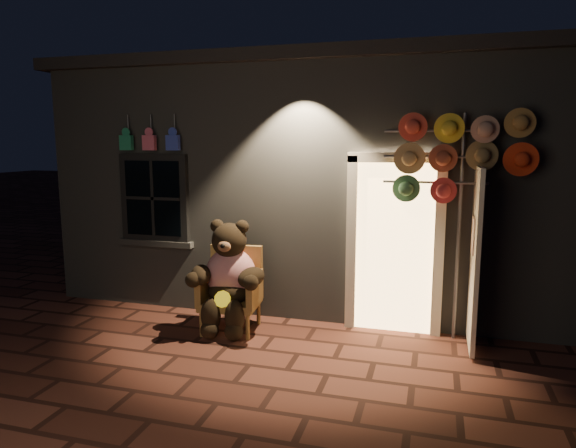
% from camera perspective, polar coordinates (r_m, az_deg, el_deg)
% --- Properties ---
extents(ground, '(60.00, 60.00, 0.00)m').
position_cam_1_polar(ground, '(5.59, -4.37, -15.35)').
color(ground, brown).
rests_on(ground, ground).
extents(shop_building, '(7.30, 5.95, 3.51)m').
position_cam_1_polar(shop_building, '(8.95, 4.50, 5.40)').
color(shop_building, slate).
rests_on(shop_building, ground).
extents(wicker_armchair, '(0.76, 0.69, 1.02)m').
position_cam_1_polar(wicker_armchair, '(6.46, -6.20, -7.15)').
color(wicker_armchair, olive).
rests_on(wicker_armchair, ground).
extents(teddy_bear, '(0.99, 0.81, 1.37)m').
position_cam_1_polar(teddy_bear, '(6.29, -6.61, -5.85)').
color(teddy_bear, '#AD1221').
rests_on(teddy_bear, ground).
extents(hat_rack, '(1.63, 0.22, 2.65)m').
position_cam_1_polar(hat_rack, '(6.04, 18.18, 7.40)').
color(hat_rack, '#59595E').
rests_on(hat_rack, ground).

